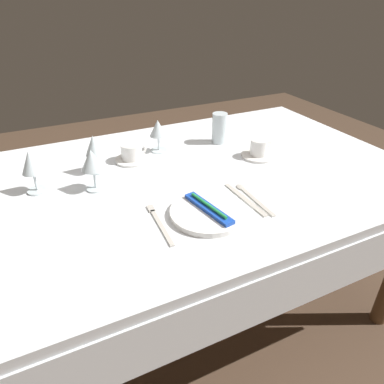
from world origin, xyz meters
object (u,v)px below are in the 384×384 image
object	(u,v)px
fork_outer	(159,222)
drink_tumbler	(220,128)
coffee_cup_left	(132,151)
wine_glass_left	(157,130)
wine_glass_far	(31,164)
wine_glass_right	(92,162)
spoon_soup	(250,196)
wine_glass_centre	(94,147)
toothbrush_package	(209,208)
dinner_plate	(208,212)
coffee_cup_right	(259,147)
dinner_knife	(246,200)

from	to	relation	value
fork_outer	drink_tumbler	bearing A→B (deg)	44.88
coffee_cup_left	wine_glass_left	size ratio (longest dim) A/B	0.76
fork_outer	wine_glass_far	xyz separation A→B (m)	(-0.32, 0.37, 0.10)
coffee_cup_left	drink_tumbler	xyz separation A→B (m)	(0.42, 0.02, 0.03)
wine_glass_right	wine_glass_far	distance (m)	0.20
fork_outer	spoon_soup	world-z (taller)	spoon_soup
spoon_soup	wine_glass_centre	distance (m)	0.61
toothbrush_package	drink_tumbler	size ratio (longest dim) A/B	1.56
dinner_plate	spoon_soup	xyz separation A→B (m)	(0.18, 0.04, -0.01)
fork_outer	wine_glass_left	world-z (taller)	wine_glass_left
coffee_cup_right	drink_tumbler	bearing A→B (deg)	108.86
coffee_cup_right	wine_glass_left	size ratio (longest dim) A/B	0.69
dinner_knife	toothbrush_package	bearing A→B (deg)	-172.61
drink_tumbler	wine_glass_right	bearing A→B (deg)	-162.90
dinner_plate	fork_outer	world-z (taller)	dinner_plate
toothbrush_package	wine_glass_right	size ratio (longest dim) A/B	1.41
wine_glass_far	wine_glass_centre	bearing A→B (deg)	14.56
fork_outer	spoon_soup	bearing A→B (deg)	1.91
wine_glass_left	toothbrush_package	bearing A→B (deg)	-93.73
wine_glass_far	wine_glass_right	bearing A→B (deg)	-20.96
coffee_cup_left	drink_tumbler	bearing A→B (deg)	2.61
dinner_plate	wine_glass_far	xyz separation A→B (m)	(-0.47, 0.39, 0.10)
wine_glass_centre	wine_glass_right	world-z (taller)	wine_glass_right
spoon_soup	wine_glass_left	world-z (taller)	wine_glass_left
dinner_knife	coffee_cup_right	bearing A→B (deg)	48.48
spoon_soup	wine_glass_far	xyz separation A→B (m)	(-0.66, 0.35, 0.10)
dinner_plate	toothbrush_package	world-z (taller)	toothbrush_package
coffee_cup_right	wine_glass_right	world-z (taller)	wine_glass_right
spoon_soup	coffee_cup_right	xyz separation A→B (m)	(0.21, 0.26, 0.04)
toothbrush_package	wine_glass_far	xyz separation A→B (m)	(-0.47, 0.39, 0.08)
drink_tumbler	toothbrush_package	bearing A→B (deg)	-122.68
fork_outer	wine_glass_centre	distance (m)	0.45
wine_glass_centre	wine_glass_left	distance (m)	0.30
dinner_plate	spoon_soup	distance (m)	0.19
fork_outer	dinner_knife	distance (m)	0.31
wine_glass_far	coffee_cup_right	bearing A→B (deg)	-6.38
coffee_cup_left	wine_glass_left	world-z (taller)	wine_glass_left
toothbrush_package	wine_glass_left	size ratio (longest dim) A/B	1.51
spoon_soup	coffee_cup_right	world-z (taller)	coffee_cup_right
dinner_knife	coffee_cup_left	distance (m)	0.53
toothbrush_package	fork_outer	size ratio (longest dim) A/B	0.94
dinner_knife	coffee_cup_left	bearing A→B (deg)	118.22
spoon_soup	wine_glass_left	distance (m)	0.53
dinner_plate	drink_tumbler	xyz separation A→B (m)	(0.33, 0.51, 0.06)
wine_glass_centre	drink_tumbler	xyz separation A→B (m)	(0.58, 0.06, -0.04)
wine_glass_left	drink_tumbler	distance (m)	0.29
spoon_soup	dinner_plate	bearing A→B (deg)	-168.38
wine_glass_far	drink_tumbler	xyz separation A→B (m)	(0.80, 0.11, -0.04)
dinner_knife	wine_glass_right	xyz separation A→B (m)	(-0.44, 0.30, 0.11)
wine_glass_far	fork_outer	bearing A→B (deg)	-49.05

